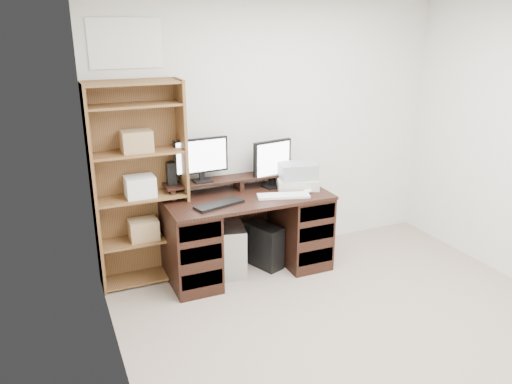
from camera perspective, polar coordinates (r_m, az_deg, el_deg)
room at (r=3.25m, az=17.23°, el=0.24°), size 3.54×4.04×2.54m
desk at (r=4.66m, az=-1.04°, el=-4.60°), size 1.50×0.70×0.75m
riser_shelf at (r=4.69m, az=-2.04°, el=1.44°), size 1.40×0.22×0.12m
monitor_wide at (r=4.51m, az=-6.28°, el=3.95°), size 0.50×0.14×0.40m
monitor_small at (r=4.73m, az=1.88°, el=3.50°), size 0.41×0.18×0.45m
speaker at (r=4.48m, az=-9.64°, el=2.10°), size 0.08×0.08×0.21m
keyboard_black at (r=4.29m, az=-4.23°, el=-1.41°), size 0.47×0.26×0.02m
keyboard_white at (r=4.50m, az=3.14°, el=-0.42°), size 0.49×0.26×0.02m
mouse at (r=4.62m, az=5.91°, el=0.10°), size 0.11×0.09×0.04m
printer at (r=4.75m, az=4.73°, el=1.04°), size 0.45×0.40×0.09m
basket at (r=4.71m, az=4.77°, el=2.43°), size 0.38×0.30×0.15m
tower_silver at (r=4.72m, az=-2.77°, el=-6.35°), size 0.30×0.50×0.47m
tower_black at (r=4.83m, az=0.76°, el=-6.09°), size 0.31×0.45×0.42m
bookshelf at (r=4.43m, az=-13.18°, el=0.94°), size 0.80×0.30×1.80m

